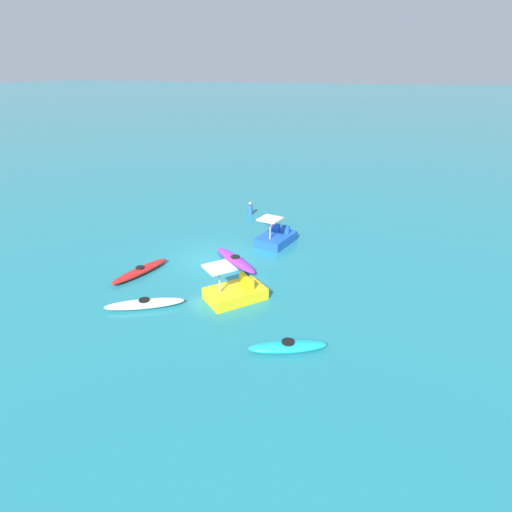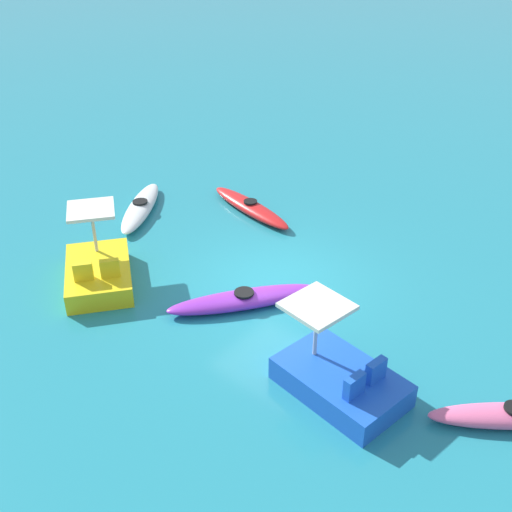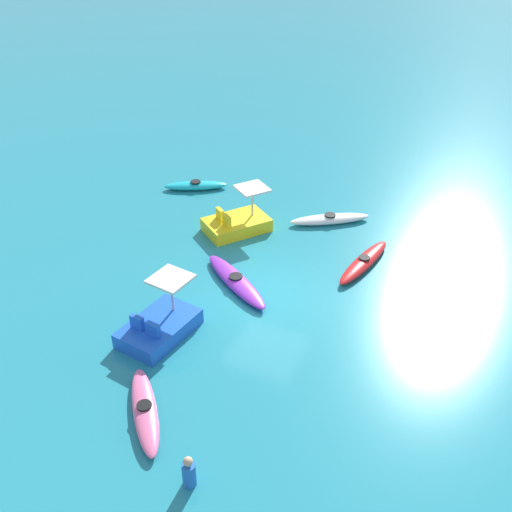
# 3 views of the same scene
# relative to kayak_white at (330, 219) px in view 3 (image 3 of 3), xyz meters

# --- Properties ---
(ground_plane) EXTENTS (600.00, 600.00, 0.00)m
(ground_plane) POSITION_rel_kayak_white_xyz_m (-5.32, 0.36, -0.16)
(ground_plane) COLOR teal
(kayak_white) EXTENTS (2.35, 3.04, 0.37)m
(kayak_white) POSITION_rel_kayak_white_xyz_m (0.00, 0.00, 0.00)
(kayak_white) COLOR white
(kayak_white) RESTS_ON ground_plane
(kayak_red) EXTENTS (3.39, 1.27, 0.37)m
(kayak_red) POSITION_rel_kayak_white_xyz_m (-2.45, -2.07, -0.00)
(kayak_red) COLOR red
(kayak_red) RESTS_ON ground_plane
(kayak_cyan) EXTENTS (1.92, 2.74, 0.37)m
(kayak_cyan) POSITION_rel_kayak_white_xyz_m (0.43, 6.32, 0.00)
(kayak_cyan) COLOR #19B7C6
(kayak_cyan) RESTS_ON ground_plane
(kayak_purple) EXTENTS (2.62, 3.35, 0.37)m
(kayak_purple) POSITION_rel_kayak_white_xyz_m (-5.34, 1.54, -0.00)
(kayak_purple) COLOR purple
(kayak_purple) RESTS_ON ground_plane
(kayak_pink) EXTENTS (2.74, 2.43, 0.37)m
(kayak_pink) POSITION_rel_kayak_white_xyz_m (-11.41, 1.16, -0.00)
(kayak_pink) COLOR pink
(kayak_pink) RESTS_ON ground_plane
(pedal_boat_blue) EXTENTS (2.61, 1.83, 1.68)m
(pedal_boat_blue) POSITION_rel_kayak_white_xyz_m (-8.57, 2.49, 0.17)
(pedal_boat_blue) COLOR blue
(pedal_boat_blue) RESTS_ON ground_plane
(pedal_boat_yellow) EXTENTS (2.82, 2.64, 1.68)m
(pedal_boat_yellow) POSITION_rel_kayak_white_xyz_m (-2.05, 3.09, 0.17)
(pedal_boat_yellow) COLOR yellow
(pedal_boat_yellow) RESTS_ON ground_plane
(person_near_shore) EXTENTS (0.45, 0.45, 0.88)m
(person_near_shore) POSITION_rel_kayak_white_xyz_m (-12.70, -0.89, 0.22)
(person_near_shore) COLOR blue
(person_near_shore) RESTS_ON ground_plane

